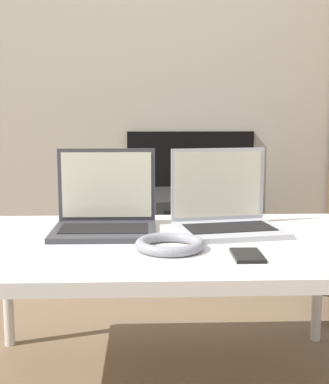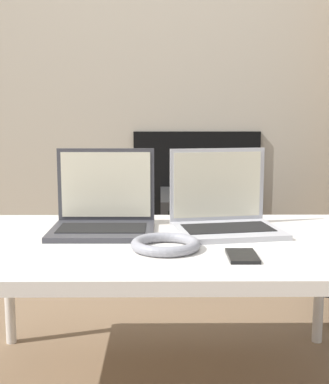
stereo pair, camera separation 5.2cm
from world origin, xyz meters
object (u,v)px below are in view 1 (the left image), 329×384
object	(u,v)px
tv	(194,230)
phone	(247,255)
laptop_left	(105,213)
laptop_right	(225,212)
headphones	(171,244)

from	to	relation	value
tv	phone	bearing A→B (deg)	-90.02
laptop_left	laptop_right	world-z (taller)	same
laptop_left	tv	distance (m)	1.25
laptop_left	headphones	world-z (taller)	laptop_left
tv	headphones	bearing A→B (deg)	-97.89
phone	tv	distance (m)	1.48
laptop_right	headphones	xyz separation A→B (m)	(-0.18, -0.23, -0.04)
headphones	phone	world-z (taller)	headphones
laptop_left	tv	xyz separation A→B (m)	(0.38, 1.14, -0.32)
headphones	phone	distance (m)	0.21
laptop_left	phone	size ratio (longest dim) A/B	2.54
headphones	phone	size ratio (longest dim) A/B	1.53
laptop_left	headphones	distance (m)	0.30
laptop_left	tv	world-z (taller)	laptop_left
laptop_right	headphones	size ratio (longest dim) A/B	1.85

